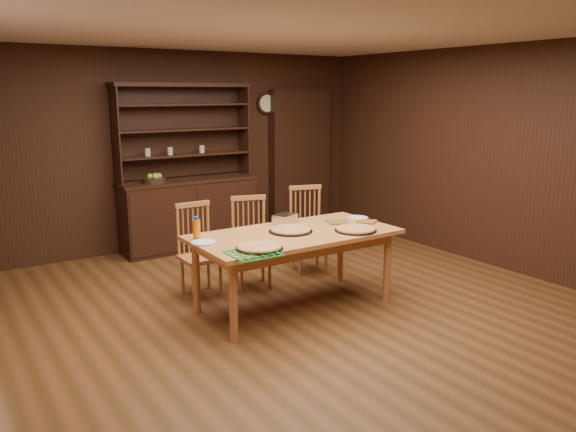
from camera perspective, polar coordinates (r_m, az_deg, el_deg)
floor at (r=5.44m, az=1.92°, el=-9.74°), size 6.00×6.00×0.00m
room_shell at (r=5.06m, az=2.05°, el=7.03°), size 6.00×6.00×6.00m
china_hutch at (r=7.60m, az=-10.08°, el=1.18°), size 1.84×0.52×2.17m
doorway at (r=8.57m, az=1.20°, el=5.71°), size 1.00×0.18×2.10m
wall_clock at (r=8.26m, az=-2.21°, el=11.36°), size 0.30×0.05×0.30m
dining_table at (r=5.36m, az=0.66°, el=-2.49°), size 1.96×0.98×0.75m
chair_left at (r=5.85m, az=-9.17°, el=-3.08°), size 0.39×0.37×0.96m
chair_center at (r=6.05m, az=-3.82°, el=-2.34°), size 0.49×0.48×0.97m
chair_right at (r=6.55m, az=1.98°, el=-1.05°), size 0.50×0.49×1.00m
pizza_left at (r=4.79m, az=-2.93°, el=-3.16°), size 0.41×0.41×0.04m
pizza_right at (r=5.44m, az=6.90°, el=-1.35°), size 0.40×0.40×0.04m
pizza_center at (r=5.37m, az=0.28°, el=-1.43°), size 0.42×0.42×0.04m
cooling_rack at (r=4.64m, az=-3.57°, el=-3.79°), size 0.48×0.48×0.02m
plate_left at (r=5.02m, az=-8.54°, el=-2.67°), size 0.23×0.23×0.02m
plate_right at (r=5.97m, az=7.05°, el=-0.18°), size 0.23×0.23×0.02m
foil_dish at (r=5.72m, az=-0.32°, el=-0.28°), size 0.27×0.23×0.09m
juice_bottle at (r=5.14m, az=-9.26°, el=-1.30°), size 0.07×0.07×0.21m
pot_holder_a at (r=5.82m, az=7.97°, el=-0.56°), size 0.26×0.26×0.01m
pot_holder_b at (r=5.76m, az=5.13°, el=-0.61°), size 0.28×0.28×0.02m
fruit_bowl at (r=7.30m, az=-13.43°, el=3.66°), size 0.29×0.29×0.12m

